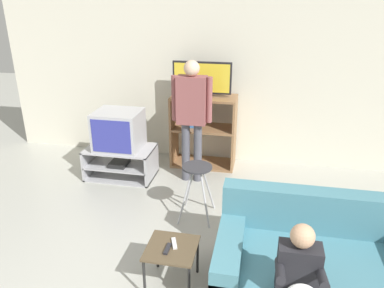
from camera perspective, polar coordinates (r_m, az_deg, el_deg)
The scene contains 12 objects.
wall_back at distance 5.57m, azimuth 2.85°, elevation 10.44°, with size 6.40×0.06×2.60m.
tv_stand at distance 5.35m, azimuth -10.78°, elevation -2.76°, with size 0.93×0.57×0.43m.
television_main at distance 5.18m, azimuth -11.12°, elevation 2.12°, with size 0.61×0.54×0.52m.
media_shelf at distance 5.50m, azimuth 1.76°, elevation 2.05°, with size 0.93×0.47×1.06m.
television_flat at distance 5.30m, azimuth 1.52°, elevation 9.74°, with size 0.83×0.20×0.49m.
folding_stool at distance 4.20m, azimuth 0.77°, elevation -4.94°, with size 0.38×0.43×0.65m.
snack_table at distance 3.37m, azimuth -3.12°, elevation -16.10°, with size 0.43×0.43×0.40m.
remote_control_black at distance 3.30m, azimuth -3.76°, elevation -15.65°, with size 0.04×0.14×0.02m, color #232328.
remote_control_white at distance 3.36m, azimuth -2.73°, elevation -14.88°, with size 0.04×0.14×0.02m, color silver.
couch at distance 3.51m, azimuth 18.20°, elevation -17.24°, with size 1.67×0.99×0.80m.
person_standing_adult at distance 4.86m, azimuth -0.04°, elevation 5.14°, with size 0.53×0.20×1.65m.
person_seated_child at distance 2.86m, azimuth 15.90°, elevation -19.44°, with size 0.33×0.43×0.98m.
Camera 1 is at (0.80, -1.63, 2.43)m, focal length 35.00 mm.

